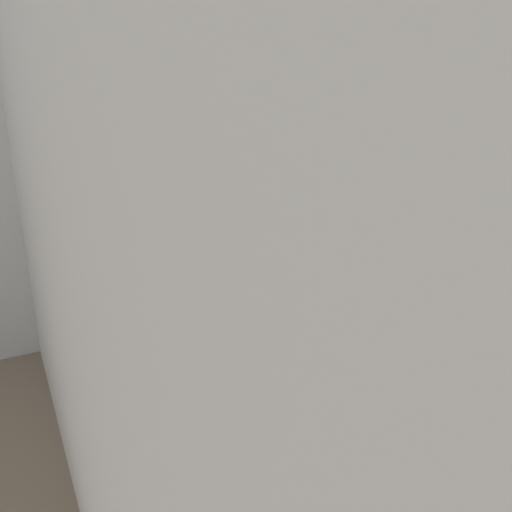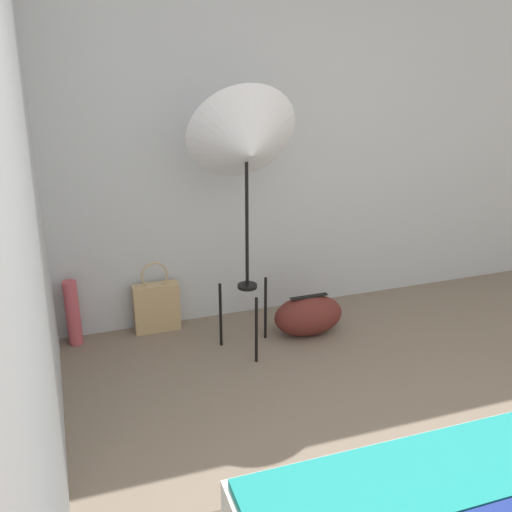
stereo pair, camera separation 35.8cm
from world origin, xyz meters
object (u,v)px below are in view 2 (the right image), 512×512
(paper_roll, at_px, (73,313))
(tote_bag, at_px, (157,306))
(duffel_bag, at_px, (308,315))
(photo_umbrella, at_px, (246,146))

(paper_roll, bearing_deg, tote_bag, 1.43)
(duffel_bag, bearing_deg, paper_roll, 166.33)
(duffel_bag, bearing_deg, photo_umbrella, -173.30)
(photo_umbrella, xyz_separation_m, tote_bag, (-0.53, 0.45, -1.19))
(tote_bag, xyz_separation_m, duffel_bag, (1.00, -0.40, -0.04))
(photo_umbrella, height_order, duffel_bag, photo_umbrella)
(tote_bag, distance_m, duffel_bag, 1.08)
(photo_umbrella, bearing_deg, duffel_bag, 6.70)
(duffel_bag, relative_size, paper_roll, 1.08)
(tote_bag, relative_size, duffel_bag, 1.04)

